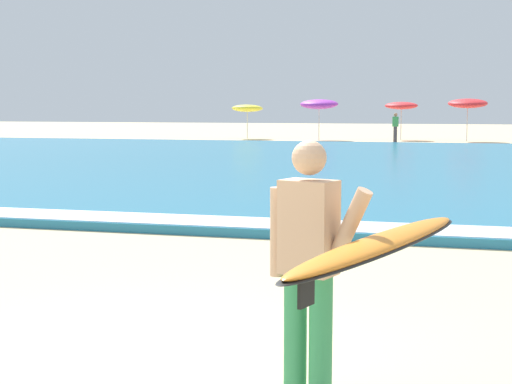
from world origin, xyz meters
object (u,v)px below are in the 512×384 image
Objects in this scene: beach_umbrella_0 at (247,108)px; beach_umbrella_1 at (319,104)px; beachgoer_near_row_mid at (395,126)px; surfer_with_board at (339,256)px; beach_umbrella_3 at (468,103)px; beach_umbrella_2 at (401,106)px.

beach_umbrella_1 is (4.47, -0.69, 0.24)m from beach_umbrella_0.
beach_umbrella_1 reaches higher than beachgoer_near_row_mid.
beach_umbrella_1 is at bearing 163.70° from beachgoer_near_row_mid.
beachgoer_near_row_mid is at bearing -12.56° from beach_umbrella_0.
surfer_with_board reaches higher than beachgoer_near_row_mid.
surfer_with_board is 37.25m from beachgoer_near_row_mid.
beach_umbrella_3 is (1.35, 38.77, 1.07)m from surfer_with_board.
beach_umbrella_1 is (-6.88, 38.47, 1.03)m from surfer_with_board.
beach_umbrella_0 is 0.93× the size of beach_umbrella_2.
beach_umbrella_2 is 2.84m from beachgoer_near_row_mid.
surfer_with_board is 1.46× the size of beachgoer_near_row_mid.
beach_umbrella_2 reaches higher than beachgoer_near_row_mid.
beach_umbrella_1 is 0.99× the size of beach_umbrella_3.
beach_umbrella_1 is at bearing -8.73° from beach_umbrella_0.
beachgoer_near_row_mid is at bearing 93.75° from surfer_with_board.
surfer_with_board is 0.96× the size of beach_umbrella_1.
beachgoer_near_row_mid is (8.92, -1.99, -0.97)m from beach_umbrella_0.
beach_umbrella_0 reaches higher than beachgoer_near_row_mid.
beach_umbrella_3 is (8.23, 0.30, 0.04)m from beach_umbrella_1.
beachgoer_near_row_mid is (-2.43, 37.17, -0.18)m from surfer_with_board.
beach_umbrella_0 is 1.31× the size of beachgoer_near_row_mid.
beach_umbrella_2 is 1.41× the size of beachgoer_near_row_mid.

